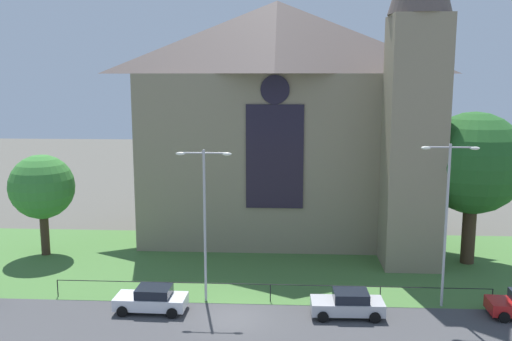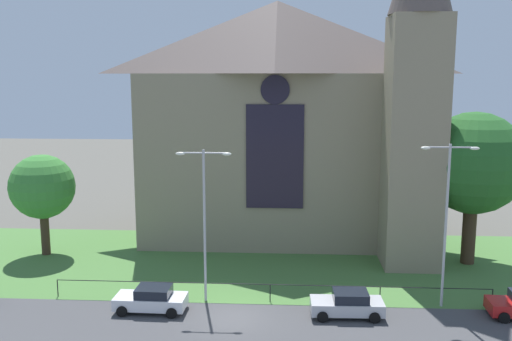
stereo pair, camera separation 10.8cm
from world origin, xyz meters
The scene contains 11 objects.
ground centered at (0.00, 10.00, 0.00)m, with size 160.00×160.00×0.00m, color #56544C.
road_asphalt centered at (0.00, -2.00, 0.00)m, with size 120.00×8.00×0.01m, color #424244.
grass_verge centered at (0.00, 8.00, 0.00)m, with size 120.00×20.00×0.01m, color #477538.
church_building centered at (2.78, 17.43, 10.27)m, with size 23.20×16.20×26.00m.
iron_railing centered at (2.01, 2.50, 0.96)m, with size 27.04×0.07×1.13m.
tree_right_far centered at (16.49, 10.69, 7.52)m, with size 7.45×7.45×11.31m.
tree_left_far centered at (-15.87, 10.85, 5.37)m, with size 4.96×4.96×7.89m.
streetlamp_near centered at (-2.01, 2.40, 5.92)m, with size 3.37×0.26×9.50m.
streetlamp_far centered at (12.44, 2.40, 6.17)m, with size 3.37×0.26×9.95m.
parked_car_white centered at (-4.99, 0.62, 0.74)m, with size 4.25×2.11×1.51m.
parked_car_silver centered at (6.59, 0.62, 0.74)m, with size 4.24×2.11×1.51m.
Camera 1 is at (3.00, -30.76, 13.91)m, focal length 39.68 mm.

